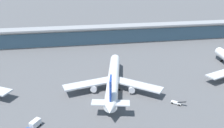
% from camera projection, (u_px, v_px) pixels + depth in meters
% --- Properties ---
extents(ground_plane, '(1200.00, 1200.00, 0.00)m').
position_uv_depth(ground_plane, '(118.00, 91.00, 120.58)').
color(ground_plane, '#515154').
extents(airliner_centre_stand, '(49.65, 65.56, 17.62)m').
position_uv_depth(airliner_centre_stand, '(113.00, 79.00, 120.64)').
color(airliner_centre_stand, white).
rests_on(airliner_centre_stand, ground).
extents(service_truck_near_nose_white, '(5.95, 5.56, 2.70)m').
position_uv_depth(service_truck_near_nose_white, '(177.00, 103.00, 108.29)').
color(service_truck_near_nose_white, silver).
rests_on(service_truck_near_nose_white, ground).
extents(service_truck_mid_apron_blue, '(6.06, 7.31, 3.10)m').
position_uv_depth(service_truck_mid_apron_blue, '(34.00, 125.00, 91.64)').
color(service_truck_mid_apron_blue, '#234C9E').
rests_on(service_truck_mid_apron_blue, ground).
extents(service_truck_on_taxiway_white, '(8.61, 6.14, 2.95)m').
position_uv_depth(service_truck_on_taxiway_white, '(81.00, 84.00, 123.38)').
color(service_truck_on_taxiway_white, silver).
rests_on(service_truck_on_taxiway_white, ground).
extents(terminal_building, '(278.40, 12.80, 15.20)m').
position_uv_depth(terminal_building, '(98.00, 35.00, 193.63)').
color(terminal_building, beige).
rests_on(terminal_building, ground).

